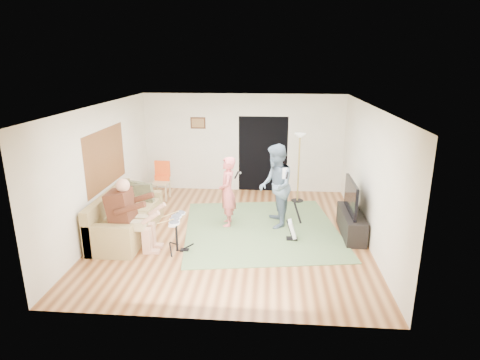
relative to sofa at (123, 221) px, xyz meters
name	(u,v)px	position (x,y,z in m)	size (l,w,h in m)	color
floor	(233,233)	(2.30, 0.26, -0.30)	(6.00, 6.00, 0.00)	brown
walls	(233,173)	(2.30, 0.26, 1.05)	(5.50, 6.00, 2.70)	silver
ceiling	(232,106)	(2.30, 0.26, 2.40)	(6.00, 6.00, 0.00)	white
window_blinds	(106,158)	(-0.44, 0.46, 1.25)	(2.05, 2.05, 0.00)	brown
doorway	(263,154)	(2.85, 3.25, 0.75)	(2.10, 2.10, 0.00)	black
picture_frame	(198,123)	(1.05, 3.25, 1.60)	(0.42, 0.03, 0.32)	#3F2314
area_rug	(261,229)	(2.90, 0.51, -0.29)	(3.27, 3.39, 0.02)	#546F43
sofa	(123,221)	(0.00, 0.00, 0.00)	(0.93, 2.25, 0.91)	#99814C
drummer	(132,223)	(0.44, -0.65, 0.26)	(0.94, 0.52, 1.44)	#4C2415
drum_kit	(177,236)	(1.30, -0.65, 0.01)	(0.39, 0.70, 0.72)	black
singer	(228,192)	(2.14, 0.70, 0.48)	(0.57, 0.38, 1.57)	#D55C5D
microphone	(237,175)	(2.34, 0.70, 0.87)	(0.06, 0.06, 0.24)	black
guitarist	(276,186)	(3.19, 0.76, 0.62)	(0.90, 0.70, 1.84)	slate
guitar_held	(285,172)	(3.39, 0.76, 0.95)	(0.12, 0.60, 0.26)	silver
guitar_spare	(293,229)	(3.56, 0.04, -0.07)	(0.30, 0.27, 0.83)	black
torchiere_lamp	(299,156)	(3.79, 2.40, 0.93)	(0.32, 0.32, 1.80)	black
dining_chair	(161,186)	(0.19, 2.33, 0.05)	(0.44, 0.46, 1.00)	tan
tv_cabinet	(351,223)	(4.80, 0.39, -0.05)	(0.40, 1.40, 0.50)	black
television	(351,197)	(4.75, 0.39, 0.55)	(0.06, 1.15, 0.68)	black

